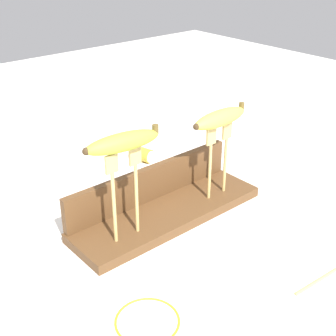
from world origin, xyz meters
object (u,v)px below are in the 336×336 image
(fork_stand_left, at_px, (125,187))
(banana_raised_right, at_px, (220,118))
(fork_stand_right, at_px, (218,154))
(banana_raised_left, at_px, (123,142))
(fork_fallen_near, at_px, (335,269))
(wire_coil, at_px, (147,320))
(banana_chunk_near, at_px, (143,154))

(fork_stand_left, relative_size, banana_raised_right, 1.20)
(fork_stand_left, xyz_separation_m, fork_stand_right, (0.25, 0.00, -0.01))
(banana_raised_left, distance_m, fork_fallen_near, 0.46)
(banana_raised_right, bearing_deg, wire_coil, -151.70)
(fork_stand_left, bearing_deg, banana_raised_right, -0.00)
(fork_stand_right, xyz_separation_m, fork_fallen_near, (-0.01, -0.31, -0.12))
(fork_fallen_near, distance_m, banana_chunk_near, 0.60)
(wire_coil, bearing_deg, banana_chunk_near, 52.89)
(fork_fallen_near, distance_m, wire_coil, 0.36)
(banana_raised_right, bearing_deg, banana_chunk_near, 88.61)
(banana_raised_left, distance_m, wire_coil, 0.31)
(fork_fallen_near, bearing_deg, wire_coil, 159.74)
(fork_stand_right, bearing_deg, banana_raised_right, -177.97)
(fork_stand_left, distance_m, fork_fallen_near, 0.42)
(fork_stand_right, relative_size, fork_fallen_near, 0.97)
(fork_stand_left, height_order, banana_raised_left, banana_raised_left)
(banana_raised_right, xyz_separation_m, wire_coil, (-0.35, -0.19, -0.21))
(banana_chunk_near, bearing_deg, wire_coil, -127.11)
(wire_coil, bearing_deg, banana_raised_left, 62.50)
(banana_raised_right, height_order, fork_fallen_near, banana_raised_right)
(fork_stand_right, height_order, banana_raised_right, banana_raised_right)
(fork_fallen_near, height_order, wire_coil, fork_fallen_near)
(banana_raised_left, xyz_separation_m, banana_raised_right, (0.25, -0.00, -0.02))
(fork_stand_left, xyz_separation_m, fork_fallen_near, (0.24, -0.31, -0.13))
(fork_stand_left, distance_m, banana_chunk_near, 0.40)
(fork_fallen_near, relative_size, wire_coil, 1.62)
(fork_stand_left, bearing_deg, banana_chunk_near, 47.59)
(fork_fallen_near, xyz_separation_m, banana_chunk_near, (0.01, 0.60, 0.02))
(wire_coil, bearing_deg, fork_stand_left, 62.48)
(fork_stand_left, bearing_deg, fork_stand_right, 0.00)
(fork_stand_left, xyz_separation_m, banana_raised_left, (-0.00, 0.00, 0.09))
(fork_stand_right, xyz_separation_m, wire_coil, (-0.35, -0.19, -0.12))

